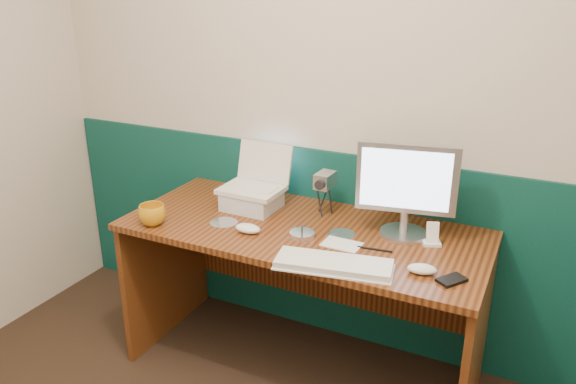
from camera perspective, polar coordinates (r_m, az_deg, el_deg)
The scene contains 19 objects.
back_wall at distance 2.60m, azimuth 8.00°, elevation 8.97°, with size 3.50×0.04×2.50m, color beige.
wainscot at distance 2.84m, azimuth 7.16°, elevation -6.03°, with size 3.48×0.02×1.00m, color #073431.
desk at distance 2.66m, azimuth 1.45°, elevation -11.01°, with size 1.60×0.70×0.75m, color #3E1A0B.
laptop_riser at distance 2.67m, azimuth -3.71°, elevation -0.84°, with size 0.24×0.21×0.08m, color silver.
laptop at distance 2.62m, azimuth -3.79°, elevation 2.41°, with size 0.28×0.22×0.23m, color silver, non-canonical shape.
monitor at distance 2.38m, azimuth 11.95°, elevation 0.15°, with size 0.41×0.12×0.41m, color #B2B3B7, non-canonical shape.
keyboard at distance 2.15m, azimuth 4.65°, elevation -7.40°, with size 0.44×0.15×0.03m, color white.
mouse_right at distance 2.16m, azimuth 13.46°, elevation -7.62°, with size 0.11×0.06×0.04m, color silver.
mouse_left at distance 2.43m, azimuth -4.11°, elevation -3.71°, with size 0.12×0.07×0.04m, color white.
mug at distance 2.56m, azimuth -13.64°, elevation -2.27°, with size 0.12×0.12×0.09m, color orange.
camcorder at distance 2.59m, azimuth 3.75°, elevation -0.18°, with size 0.09×0.13×0.20m, color silver, non-canonical shape.
cd_spindle at distance 2.39m, azimuth 1.43°, elevation -4.34°, with size 0.11×0.11×0.02m, color silver.
cd_loose_a at distance 2.55m, azimuth -6.55°, elevation -3.08°, with size 0.13×0.13×0.00m, color silver.
cd_loose_b at distance 2.43m, azimuth 5.43°, elevation -4.27°, with size 0.12×0.12×0.00m, color silver.
pen at distance 2.31m, azimuth 8.81°, elevation -5.76°, with size 0.01×0.01×0.14m, color black.
papers at distance 2.33m, azimuth 5.47°, elevation -5.31°, with size 0.16×0.11×0.00m, color white.
dock at distance 2.40m, azimuth 14.37°, elevation -5.05°, with size 0.07×0.05×0.01m, color white.
music_player at distance 2.38m, azimuth 14.47°, elevation -3.97°, with size 0.05×0.01×0.09m, color white.
pda at distance 2.14m, azimuth 16.29°, elevation -8.57°, with size 0.06×0.11×0.01m, color black.
Camera 1 is at (0.79, -0.67, 1.78)m, focal length 35.00 mm.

